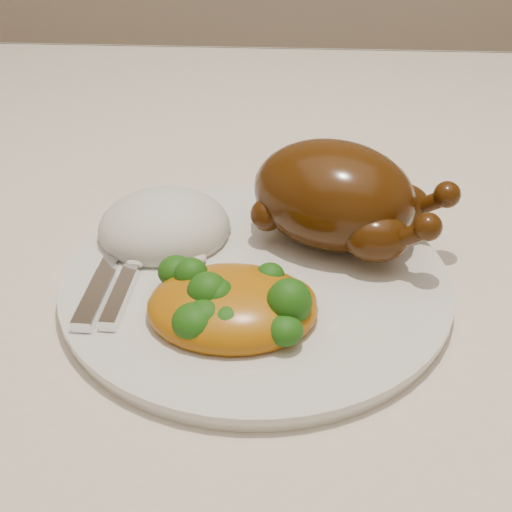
{
  "coord_description": "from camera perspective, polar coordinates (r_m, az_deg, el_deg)",
  "views": [
    {
      "loc": [
        0.03,
        -0.61,
        1.12
      ],
      "look_at": [
        -0.0,
        -0.14,
        0.8
      ],
      "focal_mm": 50.0,
      "sensor_mm": 36.0,
      "label": 1
    }
  ],
  "objects": [
    {
      "name": "roast_chicken",
      "position": [
        0.61,
        6.58,
        4.75
      ],
      "size": [
        0.19,
        0.16,
        0.09
      ],
      "rotation": [
        0.0,
        0.0,
        -0.41
      ],
      "color": "#452407",
      "rests_on": "dinner_plate"
    },
    {
      "name": "tablecloth",
      "position": [
        0.72,
        0.79,
        1.9
      ],
      "size": [
        1.73,
        1.03,
        0.18
      ],
      "color": "beige",
      "rests_on": "dining_table"
    },
    {
      "name": "dining_table",
      "position": [
        0.76,
        0.75,
        -2.79
      ],
      "size": [
        1.6,
        0.9,
        0.76
      ],
      "color": "brown",
      "rests_on": "floor"
    },
    {
      "name": "dinner_plate",
      "position": [
        0.59,
        0.0,
        -2.17
      ],
      "size": [
        0.38,
        0.38,
        0.01
      ],
      "primitive_type": "cylinder",
      "rotation": [
        0.0,
        0.0,
        -0.25
      ],
      "color": "silver",
      "rests_on": "tablecloth"
    },
    {
      "name": "mac_and_cheese",
      "position": [
        0.53,
        -1.8,
        -3.93
      ],
      "size": [
        0.13,
        0.1,
        0.06
      ],
      "rotation": [
        0.0,
        0.0,
        0.02
      ],
      "color": "#B86A0B",
      "rests_on": "dinner_plate"
    },
    {
      "name": "rice_mound",
      "position": [
        0.63,
        -7.33,
        2.28
      ],
      "size": [
        0.13,
        0.12,
        0.06
      ],
      "rotation": [
        0.0,
        0.0,
        0.19
      ],
      "color": "silver",
      "rests_on": "dinner_plate"
    },
    {
      "name": "cutlery",
      "position": [
        0.58,
        -11.31,
        -1.85
      ],
      "size": [
        0.04,
        0.17,
        0.01
      ],
      "rotation": [
        0.0,
        0.0,
        -0.04
      ],
      "color": "silver",
      "rests_on": "dinner_plate"
    }
  ]
}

